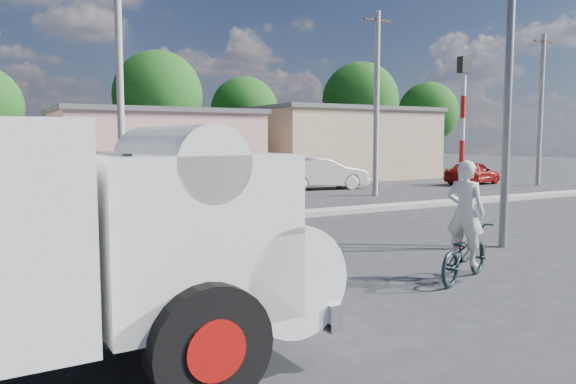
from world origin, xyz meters
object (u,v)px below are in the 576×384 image
cyclist (465,229)px  car_red (473,173)px  bicycle (464,253)px  traffic_pole (462,136)px  streetlight (505,31)px  car_cream (321,174)px

cyclist → car_red: 22.02m
car_red → bicycle: bearing=120.9°
traffic_pole → cyclist: bearing=-134.7°
car_red → streetlight: 19.08m
bicycle → car_red: size_ratio=0.50×
cyclist → traffic_pole: bearing=-66.7°
car_red → traffic_pole: 19.17m
cyclist → bicycle: bearing=-0.0°
bicycle → car_red: car_red is taller
car_red → traffic_pole: bearing=120.4°
bicycle → car_cream: 18.12m
cyclist → car_cream: cyclist is taller
car_cream → traffic_pole: bearing=168.4°
traffic_pole → streetlight: size_ratio=0.48×
car_cream → bicycle: bearing=164.6°
traffic_pole → streetlight: streetlight is taller
bicycle → car_cream: (7.50, 16.49, 0.27)m
traffic_pole → car_cream: bearing=69.4°
bicycle → traffic_pole: 3.62m
cyclist → traffic_pole: traffic_pole is taller
car_cream → traffic_pole: traffic_pole is taller
cyclist → car_cream: bearing=-46.5°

